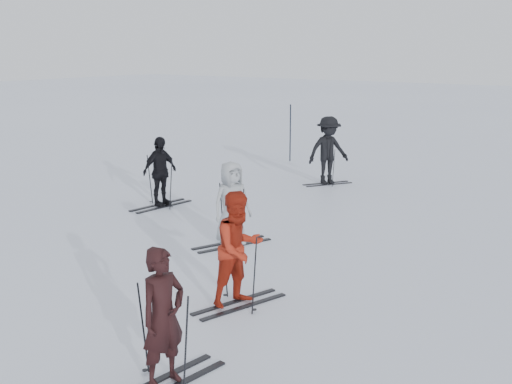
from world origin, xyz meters
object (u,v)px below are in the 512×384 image
Objects in this scene: skier_near_dark at (163,319)px; skier_red at (239,250)px; piste_marker at (290,133)px; skier_grey at (232,204)px; skier_uphill_left at (160,172)px; skier_uphill_far at (328,151)px.

skier_near_dark is 2.61m from skier_red.
skier_red is at bearing 23.28° from skier_near_dark.
skier_red is at bearing -61.68° from piste_marker.
skier_red is 3.20m from skier_grey.
skier_uphill_left is (-5.49, 4.07, -0.03)m from skier_red.
skier_uphill_left is 0.89× the size of skier_uphill_far.
skier_uphill_far reaches higher than skier_uphill_left.
skier_red is 9.51m from skier_uphill_far.
skier_uphill_far reaches higher than skier_red.
skier_uphill_left is at bearing -84.04° from piste_marker.
skier_uphill_left is 0.88× the size of piste_marker.
skier_uphill_left is 7.64m from piste_marker.
piste_marker reaches higher than skier_near_dark.
skier_grey is at bearing -65.04° from piste_marker.
skier_red is 0.92× the size of skier_uphill_far.
skier_red is (-0.72, 2.51, 0.06)m from skier_near_dark.
skier_grey is 0.87× the size of skier_uphill_far.
skier_grey is 0.85× the size of piste_marker.
skier_uphill_far is (-1.25, 6.45, 0.13)m from skier_grey.
piste_marker is (-4.27, 9.18, 0.15)m from skier_grey.
skier_uphill_left is at bearing 50.65° from skier_near_dark.
skier_uphill_far is at bearing -17.78° from skier_uphill_left.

